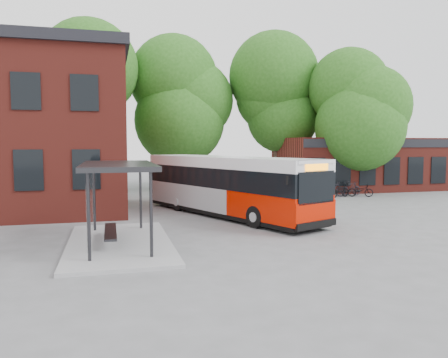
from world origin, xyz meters
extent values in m
plane|color=#5E5E60|center=(0.00, 0.00, 0.00)|extent=(100.00, 100.00, 0.00)
imported|color=#25252A|center=(7.26, 9.36, 0.42)|extent=(1.64, 0.68, 0.84)
imported|color=#0A1342|center=(7.75, 10.23, 0.52)|extent=(1.81, 0.92, 1.04)
imported|color=black|center=(9.17, 10.87, 0.47)|extent=(1.62, 0.78, 0.94)
imported|color=black|center=(9.97, 9.45, 0.48)|extent=(1.91, 1.31, 0.95)
imported|color=black|center=(9.74, 9.96, 0.52)|extent=(1.79, 0.91, 1.04)
imported|color=black|center=(11.52, 9.47, 0.44)|extent=(1.75, 1.19, 0.87)
imported|color=black|center=(11.19, 10.12, 0.50)|extent=(1.74, 0.76, 1.01)
camera|label=1|loc=(-4.76, -16.47, 3.52)|focal=35.00mm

